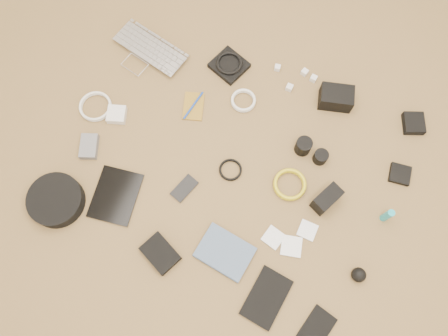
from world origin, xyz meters
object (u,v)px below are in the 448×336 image
at_px(laptop, 144,56).
at_px(tablet, 116,196).
at_px(dslr_camera, 336,98).
at_px(headphone_case, 56,200).
at_px(phone, 184,188).
at_px(paperback, 215,270).

distance_m(laptop, tablet, 0.66).
relative_size(laptop, dslr_camera, 2.45).
distance_m(laptop, headphone_case, 0.75).
xyz_separation_m(dslr_camera, tablet, (-0.68, -0.78, -0.04)).
xyz_separation_m(laptop, dslr_camera, (0.87, 0.14, 0.03)).
xyz_separation_m(tablet, phone, (0.24, 0.14, -0.00)).
distance_m(dslr_camera, tablet, 1.03).
xyz_separation_m(laptop, tablet, (0.20, -0.63, -0.01)).
distance_m(headphone_case, paperback, 0.70).
bearing_deg(laptop, phone, -36.13).
xyz_separation_m(laptop, headphone_case, (-0.01, -0.75, 0.02)).
relative_size(laptop, headphone_case, 1.56).
bearing_deg(paperback, phone, 51.80).
bearing_deg(paperback, laptop, 49.58).
bearing_deg(phone, paperback, -27.71).
height_order(headphone_case, paperback, headphone_case).
xyz_separation_m(headphone_case, paperback, (0.70, 0.01, -0.02)).
bearing_deg(phone, headphone_case, -132.71).
height_order(tablet, headphone_case, headphone_case).
bearing_deg(laptop, paperback, -34.94).
bearing_deg(dslr_camera, laptop, 173.08).
distance_m(laptop, dslr_camera, 0.88).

